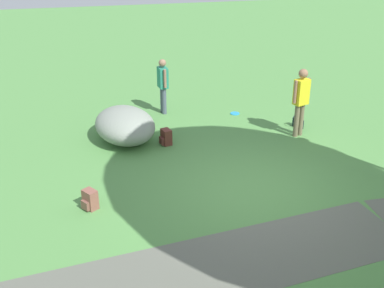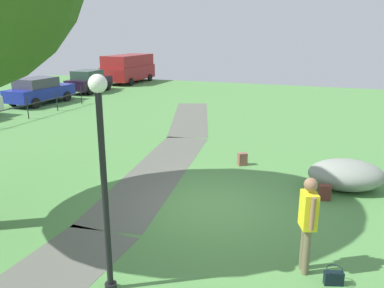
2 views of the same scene
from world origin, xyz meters
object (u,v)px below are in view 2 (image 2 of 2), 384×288
woman_with_handbag (308,218)px  handbag_on_grass (334,277)px  lawn_boulder (346,175)px  spare_backpack_on_lawn (242,159)px  backpack_by_boulder (324,192)px  parked_wagon_silver (89,81)px  delivery_van (128,67)px  lamp_post (103,164)px  parked_sedan_grey (39,90)px

woman_with_handbag → handbag_on_grass: woman_with_handbag is taller
lawn_boulder → spare_backpack_on_lawn: 3.27m
backpack_by_boulder → spare_backpack_on_lawn: size_ratio=1.00×
parked_wagon_silver → delivery_van: size_ratio=0.75×
lamp_post → delivery_van: 28.18m
lamp_post → lawn_boulder: 7.31m
woman_with_handbag → handbag_on_grass: bearing=-114.7°
woman_with_handbag → parked_wagon_silver: (17.30, 16.29, -0.24)m
spare_backpack_on_lawn → delivery_van: (17.75, 13.96, 1.07)m
backpack_by_boulder → handbag_on_grass: bearing=-175.3°
lamp_post → lawn_boulder: lamp_post is taller
backpack_by_boulder → parked_wagon_silver: 21.55m
woman_with_handbag → parked_wagon_silver: size_ratio=0.45×
lawn_boulder → delivery_van: bearing=42.3°
parked_sedan_grey → delivery_van: (10.86, 0.04, 0.46)m
handbag_on_grass → parked_wagon_silver: bearing=43.8°
backpack_by_boulder → parked_sedan_grey: size_ratio=0.09×
woman_with_handbag → handbag_on_grass: (-0.24, -0.51, -0.91)m
lamp_post → lawn_boulder: (6.04, -3.70, -1.80)m
parked_sedan_grey → delivery_van: delivery_van is taller
lawn_boulder → woman_with_handbag: 4.50m
woman_with_handbag → parked_wagon_silver: 23.76m
handbag_on_grass → delivery_van: 28.85m
lawn_boulder → handbag_on_grass: (-4.63, 0.19, -0.27)m
parked_sedan_grey → parked_wagon_silver: size_ratio=1.09×
spare_backpack_on_lawn → parked_wagon_silver: size_ratio=0.10×
lawn_boulder → parked_wagon_silver: parked_wagon_silver is taller
spare_backpack_on_lawn → parked_wagon_silver: 18.30m
handbag_on_grass → backpack_by_boulder: size_ratio=0.86×
lawn_boulder → backpack_by_boulder: (-0.96, 0.50, -0.21)m
lawn_boulder → lamp_post: bearing=148.5°
backpack_by_boulder → parked_sedan_grey: (8.84, 16.53, 0.61)m
lamp_post → handbag_on_grass: (1.40, -3.51, -2.07)m
parked_wagon_silver → delivery_van: 5.87m
spare_backpack_on_lawn → delivery_van: size_ratio=0.08×
lamp_post → spare_backpack_on_lawn: (7.04, -0.59, -2.01)m
parked_sedan_grey → delivery_van: 10.87m
delivery_van → parked_wagon_silver: bearing=-179.3°
parked_wagon_silver → spare_backpack_on_lawn: bearing=-130.6°
handbag_on_grass → delivery_van: delivery_van is taller
handbag_on_grass → parked_sedan_grey: parked_sedan_grey is taller
woman_with_handbag → parked_sedan_grey: 20.43m
spare_backpack_on_lawn → woman_with_handbag: bearing=-156.0°
lawn_boulder → spare_backpack_on_lawn: bearing=72.2°
woman_with_handbag → handbag_on_grass: size_ratio=5.21×
lawn_boulder → spare_backpack_on_lawn: (1.00, 3.11, -0.21)m
woman_with_handbag → spare_backpack_on_lawn: bearing=24.0°
spare_backpack_on_lawn → backpack_by_boulder: bearing=-126.9°
spare_backpack_on_lawn → delivery_van: bearing=38.2°
backpack_by_boulder → woman_with_handbag: bearing=176.5°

